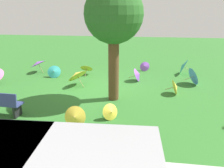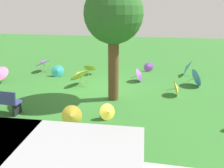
# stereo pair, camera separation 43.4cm
# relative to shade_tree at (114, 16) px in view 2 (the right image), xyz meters

# --- Properties ---
(ground) EXTENTS (40.00, 40.00, 0.00)m
(ground) POSITION_rel_shade_tree_xyz_m (0.65, -0.94, -3.27)
(ground) COLOR #2D6B28
(shade_tree) EXTENTS (2.19, 2.19, 4.45)m
(shade_tree) POSITION_rel_shade_tree_xyz_m (0.00, 0.00, 0.00)
(shade_tree) COLOR brown
(shade_tree) RESTS_ON ground
(parasol_yellow_0) EXTENTS (1.22, 1.26, 0.93)m
(parasol_yellow_0) POSITION_rel_shade_tree_xyz_m (1.95, -1.40, -2.70)
(parasol_yellow_0) COLOR tan
(parasol_yellow_0) RESTS_ON ground
(parasol_blue_0) EXTENTS (0.87, 0.96, 0.87)m
(parasol_blue_0) POSITION_rel_shade_tree_xyz_m (-3.66, -2.34, -2.83)
(parasol_blue_0) COLOR tan
(parasol_blue_0) RESTS_ON ground
(parasol_teal_1) EXTENTS (1.01, 1.06, 0.93)m
(parasol_teal_1) POSITION_rel_shade_tree_xyz_m (-3.39, -4.10, -2.80)
(parasol_teal_1) COLOR tan
(parasol_teal_1) RESTS_ON ground
(parasol_yellow_2) EXTENTS (0.63, 0.59, 0.56)m
(parasol_yellow_2) POSITION_rel_shade_tree_xyz_m (-0.14, 1.80, -2.99)
(parasol_yellow_2) COLOR tan
(parasol_yellow_2) RESTS_ON ground
(parasol_purple_0) EXTENTS (0.97, 1.00, 0.83)m
(parasol_purple_0) POSITION_rel_shade_tree_xyz_m (4.82, -3.34, -2.70)
(parasol_purple_0) COLOR tan
(parasol_purple_0) RESTS_ON ground
(parasol_teal_2) EXTENTS (0.79, 0.73, 0.65)m
(parasol_teal_2) POSITION_rel_shade_tree_xyz_m (3.55, -2.55, -2.94)
(parasol_teal_2) COLOR tan
(parasol_teal_2) RESTS_ON ground
(parasol_yellow_4) EXTENTS (0.63, 0.68, 0.66)m
(parasol_yellow_4) POSITION_rel_shade_tree_xyz_m (-2.59, -0.88, -2.94)
(parasol_yellow_4) COLOR tan
(parasol_yellow_4) RESTS_ON ground
(parasol_purple_1) EXTENTS (0.74, 0.74, 0.70)m
(parasol_purple_1) POSITION_rel_shade_tree_xyz_m (-0.94, -2.51, -2.92)
(parasol_purple_1) COLOR tan
(parasol_purple_1) RESTS_ON ground
(parasol_yellow_5) EXTENTS (0.71, 0.68, 0.70)m
(parasol_yellow_5) POSITION_rel_shade_tree_xyz_m (1.93, -3.27, -2.84)
(parasol_yellow_5) COLOR tan
(parasol_yellow_5) RESTS_ON ground
(parasol_purple_2) EXTENTS (0.69, 0.66, 0.57)m
(parasol_purple_2) POSITION_rel_shade_tree_xyz_m (-1.26, -4.52, -2.98)
(parasol_purple_2) COLOR tan
(parasol_purple_2) RESTS_ON ground
(parasol_yellow_6) EXTENTS (0.68, 0.56, 0.67)m
(parasol_yellow_6) POSITION_rel_shade_tree_xyz_m (0.92, 2.41, -2.93)
(parasol_yellow_6) COLOR tan
(parasol_yellow_6) RESTS_ON ground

